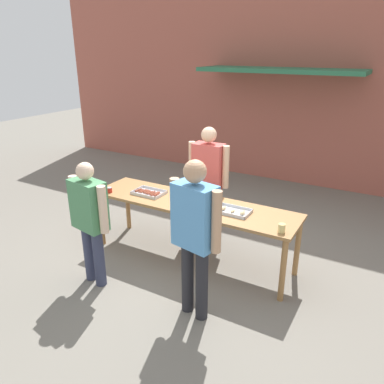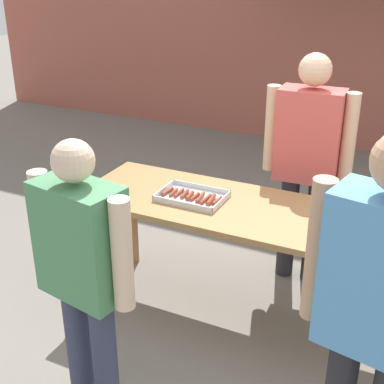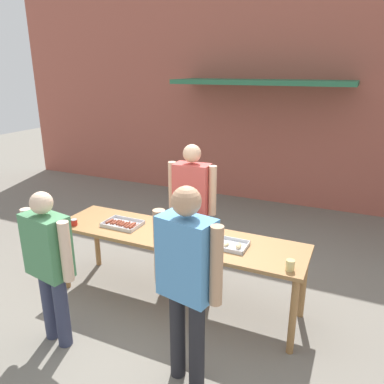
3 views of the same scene
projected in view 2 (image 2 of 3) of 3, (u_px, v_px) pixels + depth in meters
ground_plane at (285, 329)px, 3.67m from camera, size 24.00×24.00×0.00m
serving_table at (293, 230)px, 3.35m from camera, size 2.91×0.75×0.86m
food_tray_sausages at (192, 197)px, 3.56m from camera, size 0.44×0.31×0.04m
condiment_jar_mustard at (94, 190)px, 3.61m from camera, size 0.07×0.07×0.08m
condiment_jar_ketchup at (106, 193)px, 3.56m from camera, size 0.07×0.07×0.08m
person_server_behind_table at (307, 153)px, 3.85m from camera, size 0.65×0.27×1.75m
person_customer_holding_hotdog at (83, 264)px, 2.68m from camera, size 0.65×0.32×1.59m
person_customer_with_cup at (378, 305)px, 2.14m from camera, size 0.65×0.33×1.80m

